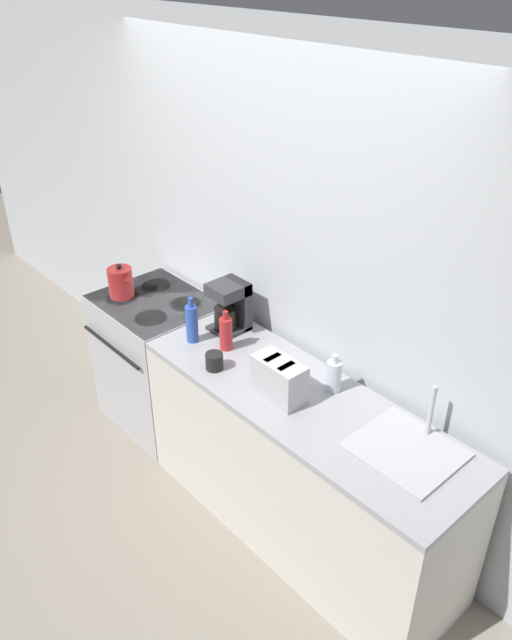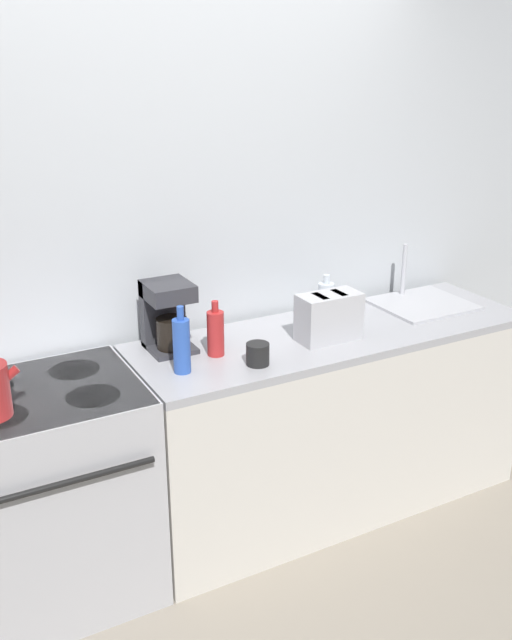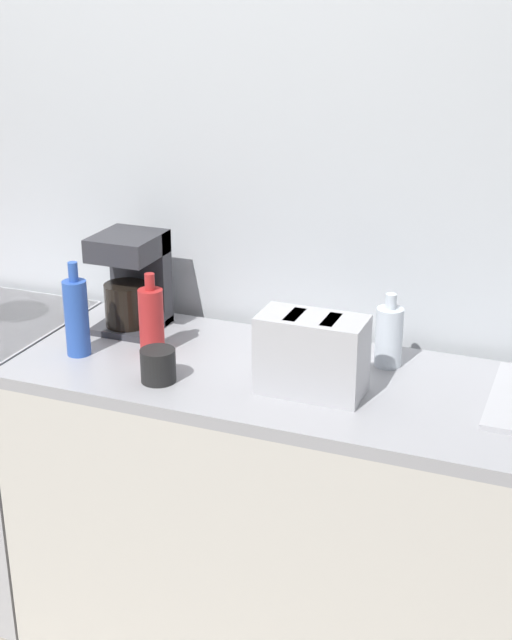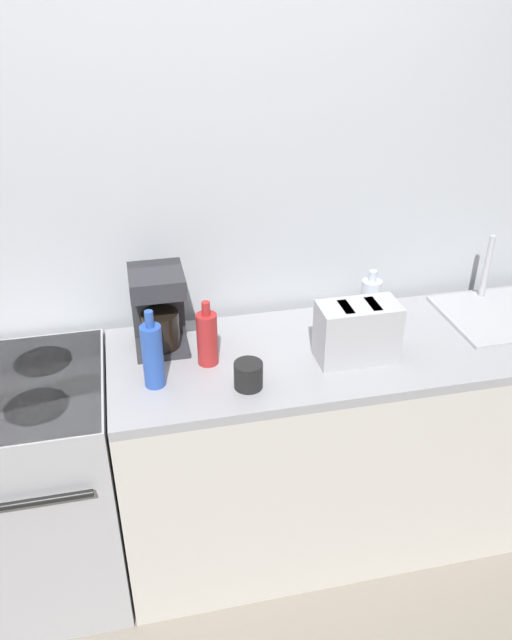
{
  "view_description": "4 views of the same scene",
  "coord_description": "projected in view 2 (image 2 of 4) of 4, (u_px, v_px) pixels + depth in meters",
  "views": [
    {
      "loc": [
        2.36,
        -1.51,
        2.85
      ],
      "look_at": [
        0.26,
        0.37,
        1.17
      ],
      "focal_mm": 35.0,
      "sensor_mm": 36.0,
      "label": 1
    },
    {
      "loc": [
        -1.09,
        -2.19,
        2.12
      ],
      "look_at": [
        0.29,
        0.35,
        1.03
      ],
      "focal_mm": 40.0,
      "sensor_mm": 36.0,
      "label": 2
    },
    {
      "loc": [
        1.23,
        -1.79,
        1.95
      ],
      "look_at": [
        0.39,
        0.32,
        1.06
      ],
      "focal_mm": 50.0,
      "sensor_mm": 36.0,
      "label": 3
    },
    {
      "loc": [
        -0.15,
        -1.5,
        2.14
      ],
      "look_at": [
        0.25,
        0.35,
        1.05
      ],
      "focal_mm": 35.0,
      "sensor_mm": 36.0,
      "label": 4
    }
  ],
  "objects": [
    {
      "name": "counter_block",
      "position": [
        331.0,
        419.0,
        3.43
      ],
      "size": [
        1.9,
        0.62,
        0.92
      ],
      "color": "silver",
      "rests_on": "ground_plane"
    },
    {
      "name": "ground_plane",
      "position": [
        236.0,
        581.0,
        3.04
      ],
      "size": [
        12.0,
        12.0,
        0.0
      ],
      "primitive_type": "plane",
      "color": "gray"
    },
    {
      "name": "coffee_maker",
      "position": [
        167.0,
        314.0,
        3.01
      ],
      "size": [
        0.19,
        0.21,
        0.3
      ],
      "color": "#333338",
      "rests_on": "counter_block"
    },
    {
      "name": "cup_black",
      "position": [
        258.0,
        354.0,
        2.89
      ],
      "size": [
        0.1,
        0.1,
        0.09
      ],
      "color": "black",
      "rests_on": "counter_block"
    },
    {
      "name": "bottle_blue",
      "position": [
        182.0,
        345.0,
        2.8
      ],
      "size": [
        0.07,
        0.07,
        0.28
      ],
      "color": "#2D56B7",
      "rests_on": "counter_block"
    },
    {
      "name": "toaster",
      "position": [
        329.0,
        317.0,
        3.12
      ],
      "size": [
        0.28,
        0.14,
        0.21
      ],
      "color": "#BCBCC1",
      "rests_on": "counter_block"
    },
    {
      "name": "sink_tray",
      "position": [
        421.0,
        302.0,
        3.58
      ],
      "size": [
        0.45,
        0.4,
        0.28
      ],
      "color": "#B7B7BC",
      "rests_on": "counter_block"
    },
    {
      "name": "wall_back",
      "position": [
        163.0,
        250.0,
        3.14
      ],
      "size": [
        8.0,
        0.05,
        2.6
      ],
      "color": "silver",
      "rests_on": "ground_plane"
    },
    {
      "name": "stove",
      "position": [
        51.0,
        493.0,
        2.84
      ],
      "size": [
        0.75,
        0.66,
        0.92
      ],
      "color": "#B7B7BC",
      "rests_on": "ground_plane"
    },
    {
      "name": "bottle_red",
      "position": [
        216.0,
        333.0,
        2.96
      ],
      "size": [
        0.07,
        0.07,
        0.24
      ],
      "color": "#B72828",
      "rests_on": "counter_block"
    },
    {
      "name": "bottle_clear",
      "position": [
        326.0,
        300.0,
        3.39
      ],
      "size": [
        0.08,
        0.08,
        0.21
      ],
      "color": "silver",
      "rests_on": "counter_block"
    }
  ]
}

